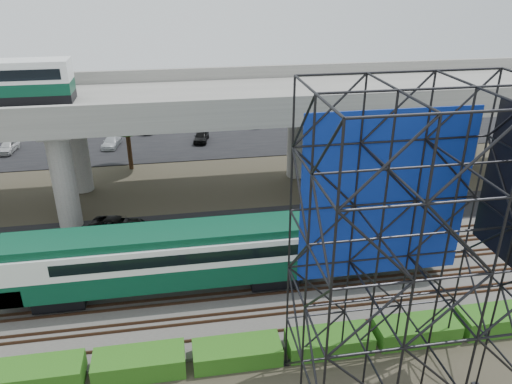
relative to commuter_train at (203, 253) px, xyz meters
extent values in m
plane|color=#474233|center=(0.24, -2.00, -2.88)|extent=(140.00, 140.00, 0.00)
cube|color=slate|center=(0.24, 0.00, -2.78)|extent=(90.00, 12.00, 0.20)
cube|color=black|center=(0.24, 8.50, -2.84)|extent=(90.00, 5.00, 0.08)
cube|color=black|center=(0.24, 32.00, -2.84)|extent=(90.00, 18.00, 0.08)
cube|color=#466673|center=(0.24, 54.00, -2.87)|extent=(140.00, 40.00, 0.03)
cube|color=#472D1E|center=(0.24, -4.72, -2.60)|extent=(90.00, 0.08, 0.16)
cube|color=#472D1E|center=(0.24, -3.28, -2.60)|extent=(90.00, 0.08, 0.16)
cube|color=#472D1E|center=(0.24, -2.72, -2.60)|extent=(90.00, 0.08, 0.16)
cube|color=#472D1E|center=(0.24, -1.28, -2.60)|extent=(90.00, 0.08, 0.16)
cube|color=#472D1E|center=(0.24, -0.72, -2.60)|extent=(90.00, 0.08, 0.16)
cube|color=#472D1E|center=(0.24, 0.72, -2.60)|extent=(90.00, 0.08, 0.16)
cube|color=#472D1E|center=(0.24, 1.28, -2.60)|extent=(90.00, 0.08, 0.16)
cube|color=#472D1E|center=(0.24, 2.72, -2.60)|extent=(90.00, 0.08, 0.16)
cube|color=#472D1E|center=(0.24, 3.28, -2.60)|extent=(90.00, 0.08, 0.16)
cube|color=#472D1E|center=(0.24, 4.72, -2.60)|extent=(90.00, 0.08, 0.16)
cube|color=black|center=(-8.62, 0.00, -2.07)|extent=(3.00, 2.20, 0.90)
cube|color=black|center=(4.38, 0.00, -2.07)|extent=(3.00, 2.20, 0.90)
cube|color=#093F29|center=(-2.12, 0.00, -0.92)|extent=(19.00, 3.00, 1.40)
cube|color=white|center=(-2.12, 0.00, 0.53)|extent=(19.00, 3.00, 1.50)
cube|color=#093F29|center=(-2.12, 0.00, 1.53)|extent=(19.00, 2.60, 0.50)
cube|color=black|center=(-1.12, 0.00, 0.58)|extent=(15.00, 3.06, 0.70)
ellipsoid|color=white|center=(-11.62, 0.00, -0.02)|extent=(3.60, 3.00, 3.20)
cube|color=#093F29|center=(-11.62, 0.00, -1.07)|extent=(2.60, 3.00, 1.10)
cube|color=#093F29|center=(11.88, 0.00, 0.08)|extent=(8.00, 3.00, 3.40)
cube|color=#9E9B93|center=(0.24, 14.00, 5.72)|extent=(80.00, 12.00, 1.20)
cube|color=#9E9B93|center=(0.24, 8.25, 6.87)|extent=(80.00, 0.50, 1.10)
cube|color=#9E9B93|center=(0.24, 19.75, 6.87)|extent=(80.00, 0.50, 1.10)
cylinder|color=#9E9B93|center=(-9.76, 10.50, 1.12)|extent=(1.80, 1.80, 8.00)
cylinder|color=#9E9B93|center=(-9.76, 17.50, 1.12)|extent=(1.80, 1.80, 8.00)
cube|color=#9E9B93|center=(-9.76, 14.00, 4.82)|extent=(2.40, 9.00, 0.60)
cylinder|color=#9E9B93|center=(10.24, 10.50, 1.12)|extent=(1.80, 1.80, 8.00)
cylinder|color=#9E9B93|center=(10.24, 17.50, 1.12)|extent=(1.80, 1.80, 8.00)
cube|color=#9E9B93|center=(10.24, 14.00, 4.82)|extent=(2.40, 9.00, 0.60)
cylinder|color=#9E9B93|center=(28.24, 17.50, 1.12)|extent=(1.80, 1.80, 8.00)
cube|color=#9E9B93|center=(28.24, 14.00, 4.82)|extent=(2.40, 9.00, 0.60)
cube|color=navy|center=(8.19, -6.95, 6.42)|extent=(8.10, 0.08, 8.25)
cube|color=#245212|center=(-8.76, -6.30, -2.28)|extent=(4.60, 1.80, 1.20)
cube|color=#245212|center=(-3.76, -6.30, -2.31)|extent=(4.60, 1.80, 1.15)
cube|color=#245212|center=(1.24, -6.30, -2.37)|extent=(4.60, 1.80, 1.03)
cube|color=#245212|center=(6.24, -6.30, -2.38)|extent=(4.60, 1.80, 1.01)
cube|color=#245212|center=(11.24, -6.30, -2.32)|extent=(4.60, 1.80, 1.12)
cube|color=#245212|center=(16.24, -6.30, -2.28)|extent=(4.60, 1.80, 1.20)
cylinder|color=#382314|center=(14.24, 10.50, -0.48)|extent=(0.44, 0.44, 4.80)
ellipsoid|color=#245212|center=(14.24, 10.50, 2.72)|extent=(4.94, 4.94, 4.18)
cylinder|color=#382314|center=(-5.76, 22.00, -0.48)|extent=(0.44, 0.44, 4.80)
ellipsoid|color=#245212|center=(-5.76, 22.00, 2.72)|extent=(4.94, 4.94, 4.18)
imported|color=black|center=(-5.92, 8.62, -2.19)|extent=(4.78, 3.09, 1.22)
imported|color=silver|center=(-19.24, 29.00, -2.18)|extent=(1.89, 3.81, 1.25)
imported|color=gray|center=(-13.06, 34.00, -2.21)|extent=(1.69, 3.73, 1.19)
imported|color=#B2B7BA|center=(-8.26, 29.00, -2.23)|extent=(2.26, 4.17, 1.15)
imported|color=white|center=(-4.40, 34.00, -2.22)|extent=(2.61, 4.44, 1.16)
imported|color=black|center=(1.81, 29.00, -2.17)|extent=(2.23, 3.95, 1.27)
imported|color=silver|center=(8.80, 34.00, -2.26)|extent=(1.30, 3.34, 1.08)
imported|color=silver|center=(14.20, 29.00, -2.22)|extent=(2.42, 4.25, 1.16)
imported|color=silver|center=(16.49, 34.00, -2.26)|extent=(2.53, 4.20, 1.09)
camera|label=1|loc=(-1.15, -26.29, 16.24)|focal=35.00mm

